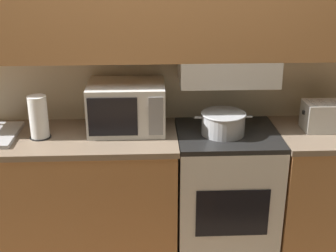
{
  "coord_description": "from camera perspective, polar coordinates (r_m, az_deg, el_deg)",
  "views": [
    {
      "loc": [
        -0.06,
        -2.98,
        2.04
      ],
      "look_at": [
        0.05,
        -0.54,
        1.08
      ],
      "focal_mm": 50.0,
      "sensor_mm": 36.0,
      "label": 1
    }
  ],
  "objects": [
    {
      "name": "microwave",
      "position": [
        2.94,
        -5.07,
        2.33
      ],
      "size": [
        0.47,
        0.36,
        0.3
      ],
      "color": "silver",
      "rests_on": "lower_counter_main"
    },
    {
      "name": "lower_counter_main",
      "position": [
        3.18,
        -13.5,
        -8.91
      ],
      "size": [
        1.58,
        0.59,
        0.93
      ],
      "color": "#B27A47",
      "rests_on": "ground_plane"
    },
    {
      "name": "toaster",
      "position": [
        3.12,
        18.81,
        1.19
      ],
      "size": [
        0.31,
        0.18,
        0.18
      ],
      "color": "silver",
      "rests_on": "lower_counter_right_stub"
    },
    {
      "name": "stove_range",
      "position": [
        3.16,
        6.92,
        -8.61
      ],
      "size": [
        0.64,
        0.57,
        0.93
      ],
      "color": "silver",
      "rests_on": "ground_plane"
    },
    {
      "name": "wall_back",
      "position": [
        2.97,
        -1.18,
        10.15
      ],
      "size": [
        5.3,
        0.38,
        2.55
      ],
      "color": "beige",
      "rests_on": "ground_plane"
    },
    {
      "name": "lower_counter_right_stub",
      "position": [
        3.33,
        18.52,
        -7.97
      ],
      "size": [
        0.7,
        0.59,
        0.93
      ],
      "color": "#B27A47",
      "rests_on": "ground_plane"
    },
    {
      "name": "cooking_pot",
      "position": [
        2.91,
        6.75,
        0.42
      ],
      "size": [
        0.36,
        0.28,
        0.14
      ],
      "color": "#B7BABF",
      "rests_on": "stove_range"
    },
    {
      "name": "ground_plane",
      "position": [
        3.61,
        -1.21,
        -12.97
      ],
      "size": [
        16.0,
        16.0,
        0.0
      ],
      "primitive_type": "plane",
      "color": "#7F664C"
    },
    {
      "name": "paper_towel_roll",
      "position": [
        2.92,
        -15.51,
        1.04
      ],
      "size": [
        0.13,
        0.13,
        0.26
      ],
      "color": "black",
      "rests_on": "lower_counter_main"
    }
  ]
}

